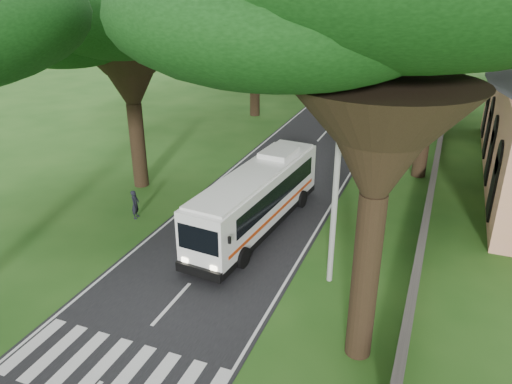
{
  "coord_description": "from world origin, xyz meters",
  "views": [
    {
      "loc": [
        9.22,
        -12.15,
        12.3
      ],
      "look_at": [
        0.89,
        9.0,
        2.2
      ],
      "focal_mm": 35.0,
      "sensor_mm": 36.0,
      "label": 1
    }
  ],
  "objects": [
    {
      "name": "ground",
      "position": [
        0.0,
        0.0,
        0.0
      ],
      "size": [
        140.0,
        140.0,
        0.0
      ],
      "primitive_type": "plane",
      "color": "#1F4B15",
      "rests_on": "ground"
    },
    {
      "name": "road",
      "position": [
        0.0,
        25.0,
        0.01
      ],
      "size": [
        8.0,
        120.0,
        0.04
      ],
      "primitive_type": "cube",
      "color": "black",
      "rests_on": "ground"
    },
    {
      "name": "crosswalk",
      "position": [
        0.0,
        -2.0,
        0.0
      ],
      "size": [
        8.0,
        3.0,
        0.01
      ],
      "primitive_type": "cube",
      "color": "silver",
      "rests_on": "ground"
    },
    {
      "name": "property_wall",
      "position": [
        9.0,
        24.0,
        0.6
      ],
      "size": [
        0.35,
        50.0,
        1.2
      ],
      "primitive_type": "cube",
      "color": "#383533",
      "rests_on": "ground"
    },
    {
      "name": "pole_near",
      "position": [
        5.5,
        6.0,
        4.18
      ],
      "size": [
        1.6,
        0.24,
        8.0
      ],
      "color": "gray",
      "rests_on": "ground"
    },
    {
      "name": "pole_mid",
      "position": [
        5.5,
        26.0,
        4.18
      ],
      "size": [
        1.6,
        0.24,
        8.0
      ],
      "color": "gray",
      "rests_on": "ground"
    },
    {
      "name": "pole_far",
      "position": [
        5.5,
        46.0,
        4.18
      ],
      "size": [
        1.6,
        0.24,
        8.0
      ],
      "color": "gray",
      "rests_on": "ground"
    },
    {
      "name": "tree_l_mida",
      "position": [
        -8.0,
        12.0,
        10.37
      ],
      "size": [
        12.99,
        12.99,
        13.27
      ],
      "color": "black",
      "rests_on": "ground"
    },
    {
      "name": "coach_bus",
      "position": [
        0.8,
        9.34,
        1.73
      ],
      "size": [
        3.31,
        11.06,
        3.21
      ],
      "rotation": [
        0.0,
        0.0,
        -0.09
      ],
      "color": "white",
      "rests_on": "ground"
    },
    {
      "name": "distant_car_a",
      "position": [
        -0.85,
        43.78,
        0.71
      ],
      "size": [
        2.85,
        4.28,
        1.35
      ],
      "primitive_type": "imported",
      "rotation": [
        0.0,
        0.0,
        3.49
      ],
      "color": "#B5B4B9",
      "rests_on": "road"
    },
    {
      "name": "distant_car_b",
      "position": [
        -1.11,
        55.29,
        0.72
      ],
      "size": [
        1.61,
        4.23,
        1.38
      ],
      "primitive_type": "imported",
      "rotation": [
        0.0,
        0.0,
        0.04
      ],
      "color": "navy",
      "rests_on": "road"
    },
    {
      "name": "distant_car_c",
      "position": [
        2.63,
        56.2,
        0.63
      ],
      "size": [
        2.48,
        4.36,
        1.19
      ],
      "primitive_type": "imported",
      "rotation": [
        0.0,
        0.0,
        3.35
      ],
      "color": "maroon",
      "rests_on": "road"
    },
    {
      "name": "pedestrian",
      "position": [
        -5.71,
        8.02,
        0.8
      ],
      "size": [
        0.49,
        0.65,
        1.6
      ],
      "primitive_type": "imported",
      "rotation": [
        0.0,
        0.0,
        1.76
      ],
      "color": "black",
      "rests_on": "ground"
    }
  ]
}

